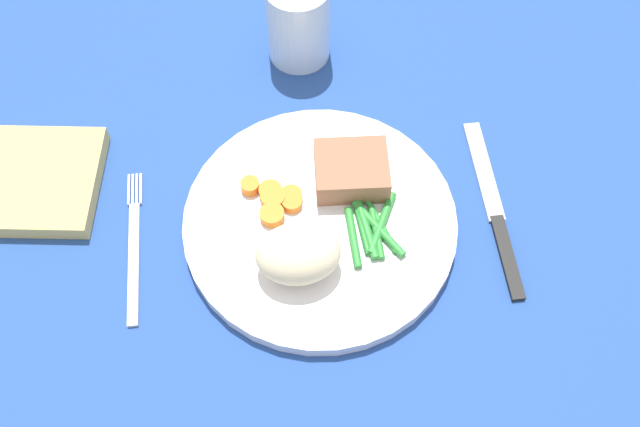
# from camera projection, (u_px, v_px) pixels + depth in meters

# --- Properties ---
(dining_table) EXTENTS (1.20, 0.90, 0.02)m
(dining_table) POSITION_uv_depth(u_px,v_px,m) (292.00, 212.00, 0.73)
(dining_table) COLOR #234793
(dining_table) RESTS_ON ground
(dinner_plate) EXTENTS (0.27, 0.27, 0.02)m
(dinner_plate) POSITION_uv_depth(u_px,v_px,m) (320.00, 223.00, 0.70)
(dinner_plate) COLOR white
(dinner_plate) RESTS_ON dining_table
(meat_portion) EXTENTS (0.08, 0.07, 0.03)m
(meat_portion) POSITION_uv_depth(u_px,v_px,m) (351.00, 171.00, 0.70)
(meat_portion) COLOR #936047
(meat_portion) RESTS_ON dinner_plate
(mashed_potatoes) EXTENTS (0.08, 0.06, 0.05)m
(mashed_potatoes) POSITION_uv_depth(u_px,v_px,m) (300.00, 254.00, 0.65)
(mashed_potatoes) COLOR beige
(mashed_potatoes) RESTS_ON dinner_plate
(carrot_slices) EXTENTS (0.06, 0.06, 0.01)m
(carrot_slices) POSITION_uv_depth(u_px,v_px,m) (274.00, 199.00, 0.70)
(carrot_slices) COLOR orange
(carrot_slices) RESTS_ON dinner_plate
(green_beans) EXTENTS (0.05, 0.09, 0.01)m
(green_beans) POSITION_uv_depth(u_px,v_px,m) (370.00, 226.00, 0.69)
(green_beans) COLOR #2D8C38
(green_beans) RESTS_ON dinner_plate
(fork) EXTENTS (0.01, 0.17, 0.00)m
(fork) POSITION_uv_depth(u_px,v_px,m) (134.00, 247.00, 0.69)
(fork) COLOR silver
(fork) RESTS_ON dining_table
(knife) EXTENTS (0.02, 0.21, 0.01)m
(knife) POSITION_uv_depth(u_px,v_px,m) (494.00, 211.00, 0.71)
(knife) COLOR black
(knife) RESTS_ON dining_table
(water_glass) EXTENTS (0.07, 0.07, 0.10)m
(water_glass) POSITION_uv_depth(u_px,v_px,m) (299.00, 26.00, 0.79)
(water_glass) COLOR silver
(water_glass) RESTS_ON dining_table
(napkin) EXTENTS (0.14, 0.14, 0.02)m
(napkin) POSITION_uv_depth(u_px,v_px,m) (37.00, 181.00, 0.72)
(napkin) COLOR #DBBC6B
(napkin) RESTS_ON dining_table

